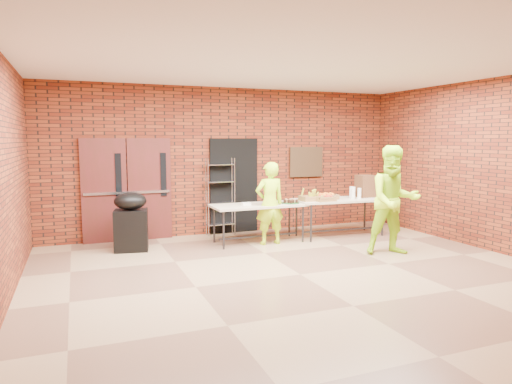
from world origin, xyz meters
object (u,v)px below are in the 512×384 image
Objects in this scene: wire_rack at (220,197)px; volunteer_woman at (270,203)px; table_right at (340,202)px; coffee_dispenser at (365,186)px; volunteer_man at (394,200)px; covered_grill at (131,221)px; table_left at (259,208)px.

wire_rack is 1.02× the size of volunteer_woman.
volunteer_woman is (0.63, -1.24, -0.02)m from wire_rack.
coffee_dispenser is (0.70, 0.08, 0.31)m from table_right.
volunteer_man is (-0.65, -1.79, -0.07)m from coffee_dispenser.
covered_grill is 4.85m from volunteer_man.
table_right is at bearing 108.58° from volunteer_man.
table_left is 1.73× the size of covered_grill.
table_left is 0.97× the size of volunteer_man.
wire_rack reaches higher than volunteer_woman.
table_right is (2.35, -1.07, -0.10)m from wire_rack.
coffee_dispenser is 0.25× the size of volunteer_man.
table_left is 0.29m from volunteer_woman.
wire_rack reaches higher than table_left.
wire_rack is at bearing 30.94° from covered_grill.
volunteer_man is (1.91, -1.77, 0.27)m from table_left.
table_right is at bearing -2.71° from table_left.
volunteer_woman is at bearing -170.55° from table_right.
volunteer_woman is at bearing -174.17° from coffee_dispenser.
wire_rack is at bearing -64.41° from volunteer_woman.
table_left is (0.49, -1.01, -0.12)m from wire_rack.
covered_grill is at bearing -161.44° from wire_rack.
table_left is 2.58m from coffee_dispenser.
wire_rack is at bearing 114.80° from table_left.
covered_grill is 0.67× the size of volunteer_woman.
table_left is 2.62m from volunteer_man.
coffee_dispenser is 2.44m from volunteer_woman.
wire_rack is at bearing 159.45° from table_right.
wire_rack is 0.88× the size of table_left.
volunteer_woman reaches higher than table_right.
volunteer_man is (2.40, -2.78, 0.15)m from wire_rack.
covered_grill is 2.67m from volunteer_woman.
table_right is 0.77m from coffee_dispenser.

